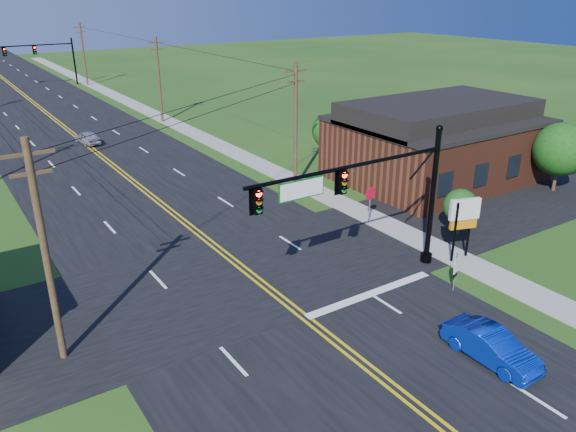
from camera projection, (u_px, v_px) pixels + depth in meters
ground at (417, 412)px, 19.53m from camera, size 260.00×260.00×0.00m
road_main at (66, 130)px, 58.16m from camera, size 16.00×220.00×0.04m
road_cross at (247, 275)px, 28.79m from camera, size 70.00×10.00×0.04m
sidewalk at (200, 136)px, 55.78m from camera, size 2.00×160.00×0.08m
signal_mast_main at (367, 195)px, 26.13m from camera, size 11.30×0.60×7.48m
signal_mast_far at (43, 55)px, 81.89m from camera, size 10.98×0.60×7.48m
brick_building at (435, 148)px, 42.75m from camera, size 14.20×11.20×4.70m
utility_pole_left_a at (45, 251)px, 20.62m from camera, size 1.80×0.28×9.00m
utility_pole_right_a at (296, 124)px, 39.75m from camera, size 1.80×0.28×9.00m
utility_pole_right_b at (159, 78)px, 59.84m from camera, size 1.80×0.28×9.00m
utility_pole_right_c at (83, 53)px, 83.02m from camera, size 1.80×0.28×9.00m
tree_right_front at (561, 149)px, 39.62m from camera, size 3.80×3.80×5.00m
tree_right_back at (330, 131)px, 46.80m from camera, size 3.00×3.00×4.10m
shrub_corner at (460, 206)px, 32.80m from camera, size 2.00×2.00×2.86m
blue_car at (491, 347)px, 21.95m from camera, size 1.44×4.00×1.31m
distant_car at (88, 138)px, 52.68m from camera, size 1.84×3.72×1.22m
route_sign at (456, 269)px, 26.85m from camera, size 0.50×0.19×2.05m
stop_sign at (370, 197)px, 34.48m from camera, size 0.86×0.14×2.43m
pylon_sign at (464, 216)px, 29.50m from camera, size 1.70×0.75×3.51m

